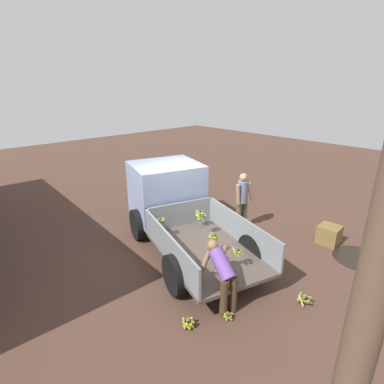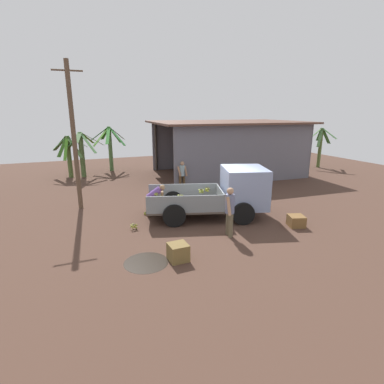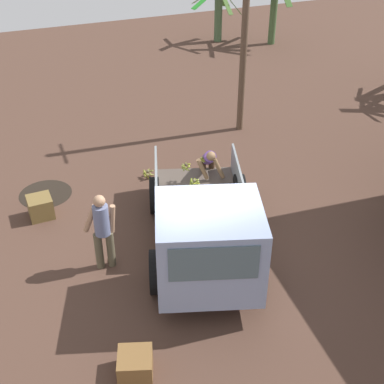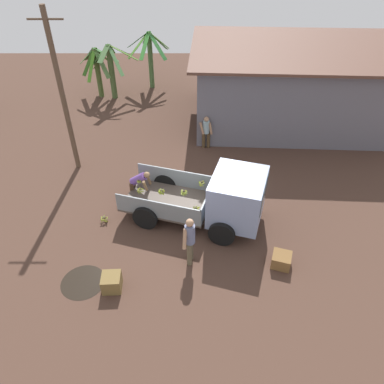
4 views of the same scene
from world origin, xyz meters
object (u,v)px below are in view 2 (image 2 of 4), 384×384
utility_pole (74,136)px  banana_bunch_on_ground_0 (146,213)px  person_bystander_near_shed (182,174)px  banana_bunch_on_ground_1 (134,226)px  person_worker_loading (154,198)px  banana_bunch_on_ground_2 (150,207)px  wooden_crate_0 (178,252)px  person_foreground_visitor (230,210)px  wooden_crate_1 (296,221)px  cargo_truck (234,191)px

utility_pole → banana_bunch_on_ground_0: utility_pole is taller
utility_pole → person_bystander_near_shed: (5.45, 1.53, -2.34)m
utility_pole → banana_bunch_on_ground_1: (1.75, -3.45, -3.07)m
banana_bunch_on_ground_0 → person_worker_loading: bearing=-26.8°
utility_pole → banana_bunch_on_ground_2: 4.46m
banana_bunch_on_ground_2 → wooden_crate_0: size_ratio=0.48×
person_bystander_near_shed → person_worker_loading: bearing=-31.9°
banana_bunch_on_ground_0 → person_foreground_visitor: bearing=-55.4°
person_worker_loading → banana_bunch_on_ground_1: person_worker_loading is taller
person_foreground_visitor → wooden_crate_0: (-2.25, -1.04, -0.72)m
person_bystander_near_shed → wooden_crate_1: 7.28m
person_foreground_visitor → wooden_crate_1: bearing=-175.5°
wooden_crate_1 → person_foreground_visitor: bearing=176.9°
banana_bunch_on_ground_2 → wooden_crate_1: bearing=-41.0°
person_worker_loading → wooden_crate_0: (-0.36, -4.10, -0.53)m
banana_bunch_on_ground_1 → wooden_crate_0: size_ratio=0.53×
person_worker_loading → wooden_crate_0: 4.14m
banana_bunch_on_ground_0 → banana_bunch_on_ground_2: 0.78m
wooden_crate_1 → banana_bunch_on_ground_0: bearing=146.2°
wooden_crate_0 → wooden_crate_1: (5.08, 0.88, -0.04)m
wooden_crate_0 → wooden_crate_1: wooden_crate_0 is taller
wooden_crate_1 → banana_bunch_on_ground_1: bearing=161.5°
person_foreground_visitor → banana_bunch_on_ground_0: 4.02m
banana_bunch_on_ground_0 → banana_bunch_on_ground_1: 1.62m
cargo_truck → wooden_crate_0: size_ratio=9.42×
person_foreground_visitor → utility_pole: bearing=-40.2°
cargo_truck → banana_bunch_on_ground_0: bearing=173.7°
cargo_truck → person_bystander_near_shed: 5.03m
person_foreground_visitor → wooden_crate_1: person_foreground_visitor is taller
cargo_truck → person_foreground_visitor: size_ratio=2.94×
utility_pole → person_worker_loading: size_ratio=4.80×
person_worker_loading → banana_bunch_on_ground_1: size_ratio=4.51×
utility_pole → person_worker_loading: (2.86, -2.19, -2.43)m
banana_bunch_on_ground_2 → cargo_truck: bearing=-35.3°
cargo_truck → banana_bunch_on_ground_0: (-3.39, 1.45, -1.01)m
wooden_crate_0 → utility_pole: bearing=111.7°
utility_pole → wooden_crate_1: bearing=-35.5°
banana_bunch_on_ground_1 → banana_bunch_on_ground_2: banana_bunch_on_ground_1 is taller
banana_bunch_on_ground_2 → wooden_crate_0: 4.97m
banana_bunch_on_ground_1 → wooden_crate_1: size_ratio=0.51×
cargo_truck → utility_pole: utility_pole is taller
person_worker_loading → wooden_crate_0: bearing=-81.1°
cargo_truck → banana_bunch_on_ground_2: (-3.01, 2.14, -0.98)m
banana_bunch_on_ground_0 → cargo_truck: bearing=-23.2°
banana_bunch_on_ground_0 → utility_pole: bearing=141.3°
person_bystander_near_shed → banana_bunch_on_ground_2: 3.91m
banana_bunch_on_ground_0 → wooden_crate_0: wooden_crate_0 is taller
utility_pole → person_foreground_visitor: utility_pole is taller
utility_pole → banana_bunch_on_ground_2: bearing=-24.8°
person_foreground_visitor → person_bystander_near_shed: person_foreground_visitor is taller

